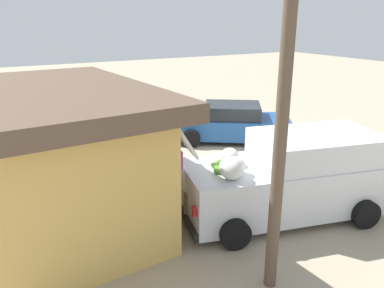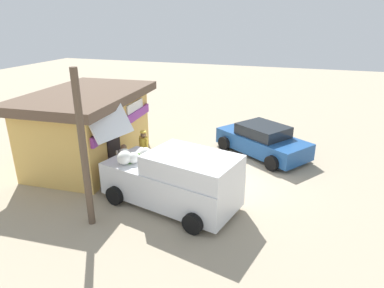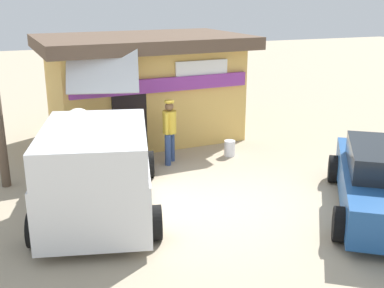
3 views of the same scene
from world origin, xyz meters
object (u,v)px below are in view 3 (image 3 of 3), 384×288
Objects in this scene: customer_bending at (116,134)px; vendor_standing at (170,128)px; delivery_van at (99,165)px; paint_bucket at (230,148)px; storefront_bar at (144,86)px; unloaded_banana_pile at (109,147)px.

vendor_standing is at bearing -4.92° from customer_bending.
paint_bucket is (3.75, 2.04, -0.72)m from delivery_van.
storefront_bar is 4.21× the size of customer_bending.
unloaded_banana_pile is (0.80, 3.25, -0.73)m from delivery_van.
vendor_standing is at bearing 178.79° from paint_bucket.
storefront_bar reaches higher than paint_bucket.
storefront_bar is at bearing 59.99° from customer_bending.
delivery_van reaches higher than paint_bucket.
paint_bucket is at bearing -1.21° from vendor_standing.
vendor_standing is 3.87× the size of paint_bucket.
paint_bucket is (1.62, -2.47, -1.33)m from storefront_bar.
vendor_standing is 1.78m from paint_bucket.
storefront_bar reaches higher than unloaded_banana_pile.
storefront_bar is at bearing 64.68° from delivery_van.
customer_bending is (-1.34, -2.32, -0.68)m from storefront_bar.
delivery_van is 2.96m from vendor_standing.
customer_bending is 1.25m from unloaded_banana_pile.
vendor_standing is (2.11, 2.07, -0.02)m from delivery_van.
unloaded_banana_pile is 3.19m from paint_bucket.
storefront_bar is 3.24m from paint_bucket.
delivery_van is 6.98× the size of unloaded_banana_pile.
storefront_bar is 2.27m from unloaded_banana_pile.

